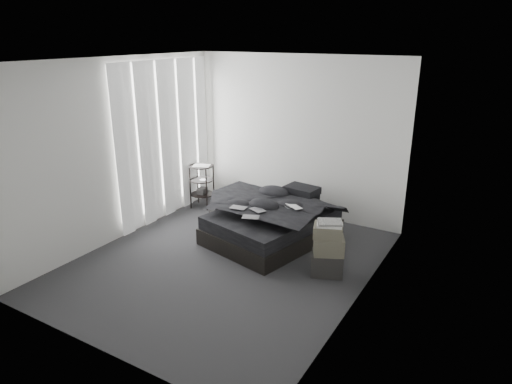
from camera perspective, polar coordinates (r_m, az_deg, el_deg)
The scene contains 25 objects.
floor at distance 6.18m, azimuth -3.82°, elevation -8.71°, with size 3.60×4.20×0.01m, color #2D2D2F.
ceiling at distance 5.47m, azimuth -4.44°, elevation 16.14°, with size 3.60×4.20×0.01m, color white.
wall_back at distance 7.45m, azimuth 5.12°, elevation 6.84°, with size 3.60×0.01×2.60m, color silver.
wall_front at distance 4.23m, azimuth -20.43°, elevation -4.11°, with size 3.60×0.01×2.60m, color silver.
wall_left at distance 6.84m, azimuth -16.69°, elevation 4.98°, with size 0.01×4.20×2.60m, color silver.
wall_right at distance 4.93m, azimuth 13.41°, elevation -0.10°, with size 0.01×4.20×2.60m, color silver.
window_left at distance 7.44m, azimuth -11.58°, elevation 6.89°, with size 0.02×2.00×2.30m, color white.
curtain_left at distance 7.42m, azimuth -11.26°, elevation 6.33°, with size 0.06×2.12×2.48m, color white.
bed at distance 6.76m, azimuth 1.98°, elevation -4.96°, with size 1.34×1.77×0.24m, color black.
mattress at distance 6.68m, azimuth 2.00°, elevation -3.28°, with size 1.29×1.72×0.19m, color black.
duvet at distance 6.57m, azimuth 1.77°, elevation -1.79°, with size 1.30×1.51×0.21m, color black.
pillow_lower at distance 7.14m, azimuth 5.43°, elevation -0.50°, with size 0.53×0.36×0.12m, color black.
pillow_upper at distance 7.05m, azimuth 5.75°, elevation 0.24°, with size 0.50×0.34×0.11m, color black.
laptop at distance 6.40m, azimuth 4.46°, elevation -1.36°, with size 0.28×0.18×0.02m, color silver.
comic_a at distance 6.39m, azimuth -2.23°, elevation -1.42°, with size 0.22×0.15×0.01m, color black.
comic_b at distance 6.30m, azimuth 0.24°, elevation -1.65°, with size 0.22×0.15×0.01m, color black.
comic_c at distance 6.05m, azimuth -0.67°, elevation -2.49°, with size 0.22×0.15×0.01m, color black.
side_stand at distance 7.99m, azimuth -6.76°, elevation 0.70°, with size 0.40×0.40×0.74m, color black.
papers at distance 7.86m, azimuth -6.83°, elevation 3.28°, with size 0.29×0.21×0.01m, color white.
floor_books at distance 7.62m, azimuth -4.92°, elevation -2.49°, with size 0.15×0.22×0.15m, color black.
box_lower at distance 5.89m, azimuth 8.86°, elevation -8.79°, with size 0.39×0.31×0.29m, color black.
box_mid at distance 5.76m, azimuth 9.08°, elevation -6.58°, with size 0.37×0.29×0.22m, color #545142.
box_upper at distance 5.69m, azimuth 9.00°, elevation -4.83°, with size 0.35×0.28×0.15m, color #545142.
art_book_white at distance 5.66m, azimuth 9.14°, elevation -3.98°, with size 0.30×0.24×0.03m, color silver.
art_book_snake at distance 5.64m, azimuth 9.24°, elevation -3.75°, with size 0.29×0.23×0.03m, color silver.
Camera 1 is at (3.11, -4.48, 2.89)m, focal length 32.00 mm.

